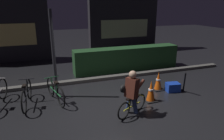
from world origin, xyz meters
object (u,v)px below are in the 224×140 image
Objects in this scene: parked_bike_center_left at (55,91)px; cyclist at (131,93)px; traffic_cone_near at (151,91)px; closed_umbrella at (184,82)px; street_post at (54,55)px; parked_bike_left_mid at (27,95)px; traffic_cone_far at (158,81)px; blue_crate at (173,87)px.

cyclist is at bearing -143.74° from parked_bike_center_left.
traffic_cone_near is 1.11m from cyclist.
cyclist is 1.47× the size of closed_umbrella.
street_post is 1.72× the size of parked_bike_left_mid.
traffic_cone_near is 1.02× the size of traffic_cone_far.
closed_umbrella is (4.91, -0.81, 0.06)m from parked_bike_left_mid.
traffic_cone_near reaches higher than blue_crate.
parked_bike_left_mid is 1.28× the size of cyclist.
closed_umbrella reaches higher than blue_crate.
parked_bike_center_left reaches higher than blue_crate.
parked_bike_left_mid reaches higher than blue_crate.
street_post reaches higher than blue_crate.
traffic_cone_far is (3.38, -0.60, -1.06)m from street_post.
parked_bike_center_left is 3.43× the size of blue_crate.
parked_bike_center_left is 1.21× the size of cyclist.
blue_crate is 0.52× the size of closed_umbrella.
parked_bike_center_left is 2.92m from traffic_cone_near.
parked_bike_center_left is (0.82, 0.00, -0.01)m from parked_bike_left_mid.
parked_bike_center_left is 2.28× the size of traffic_cone_near.
parked_bike_center_left is at bearing 112.83° from cyclist.
parked_bike_left_mid is 1.05× the size of parked_bike_center_left.
parked_bike_left_mid reaches higher than traffic_cone_far.
street_post reaches higher than cyclist.
closed_umbrella is at bearing 6.41° from traffic_cone_near.
street_post is at bearing -62.61° from parked_bike_left_mid.
traffic_cone_far is at bearing -87.06° from parked_bike_left_mid.
cyclist is at bearing -46.20° from street_post.
parked_bike_left_mid is 0.82m from parked_bike_center_left.
parked_bike_left_mid is at bearing 75.79° from parked_bike_center_left.
parked_bike_left_mid is 4.97m from closed_umbrella.
traffic_cone_near is 1.50× the size of blue_crate.
parked_bike_center_left is 2.32× the size of traffic_cone_far.
street_post is 4.21× the size of traffic_cone_far.
street_post is 3.22× the size of closed_umbrella.
blue_crate is (4.66, -0.56, -0.19)m from parked_bike_left_mid.
cyclist reaches higher than blue_crate.
parked_bike_center_left is at bearing -83.51° from parked_bike_left_mid.
parked_bike_left_mid is at bearing 122.64° from cyclist.
traffic_cone_near is at bearing -25.78° from street_post.
traffic_cone_near is 0.98m from traffic_cone_far.
street_post reaches higher than parked_bike_left_mid.
closed_umbrella is (4.03, -1.15, -0.98)m from street_post.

